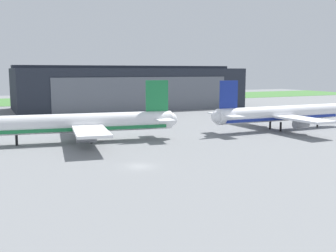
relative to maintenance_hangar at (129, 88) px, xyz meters
name	(u,v)px	position (x,y,z in m)	size (l,w,h in m)	color
ground_plane	(139,166)	(-34.30, -103.17, -8.74)	(440.00, 440.00, 0.00)	slate
grass_field_strip	(33,101)	(-34.30, 58.18, -8.70)	(440.00, 56.00, 0.08)	#457B39
maintenance_hangar	(129,88)	(0.00, 0.00, 0.00)	(95.17, 39.53, 18.39)	#232833
airliner_far_left	(82,124)	(-37.78, -75.92, -4.45)	(45.21, 36.32, 13.98)	white
airliner_far_right	(281,114)	(15.98, -79.89, -4.32)	(43.99, 34.81, 13.76)	white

